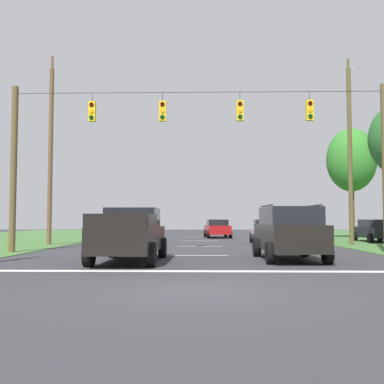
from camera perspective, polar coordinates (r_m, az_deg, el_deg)
The scene contains 15 objects.
ground_plane at distance 10.02m, azimuth 0.45°, elevation -12.15°, with size 120.00×120.00×0.00m, color #333338.
stop_bar_stripe at distance 13.75m, azimuth 0.69°, elevation -9.75°, with size 14.74×0.45×0.01m, color white.
lane_dash_0 at distance 19.72m, azimuth 0.89°, elevation -7.83°, with size 0.15×2.50×0.01m, color white.
lane_dash_1 at distance 26.31m, azimuth 1.00°, elevation -6.72°, with size 0.15×2.50×0.01m, color white.
lane_dash_2 at distance 33.02m, azimuth 1.07°, elevation -6.05°, with size 0.15×2.50×0.01m, color white.
lane_dash_3 at distance 40.58m, azimuth 1.12°, elevation -5.56°, with size 0.15×2.50×0.01m, color white.
overhead_signal_span at distance 21.34m, azimuth 0.78°, elevation 4.31°, with size 17.46×0.31×7.77m.
pickup_truck at distance 16.93m, azimuth -7.64°, elevation -5.26°, with size 2.34×5.43×1.95m.
suv_black at distance 17.73m, azimuth 11.87°, elevation -4.83°, with size 2.30×4.84×2.05m.
distant_car_crossing_white at distance 29.38m, azimuth 9.28°, elevation -4.80°, with size 2.17×4.37×1.52m.
distant_car_oncoming at distance 38.85m, azimuth 3.14°, elevation -4.49°, with size 2.31×4.44×1.52m.
distant_car_far_parked at distance 33.52m, azimuth 21.71°, elevation -4.43°, with size 2.11×4.35×1.52m.
utility_pole_mid_right at distance 29.21m, azimuth 18.93°, elevation 4.62°, with size 0.26×1.71×11.25m.
utility_pole_near_left at distance 29.33m, azimuth -17.08°, elevation 4.98°, with size 0.27×1.98×11.52m.
tree_roadside_far_right at distance 38.72m, azimuth 19.10°, elevation 3.74°, with size 3.87×3.87×8.75m.
Camera 1 is at (0.15, -9.90, 1.52)m, focal length 43.17 mm.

